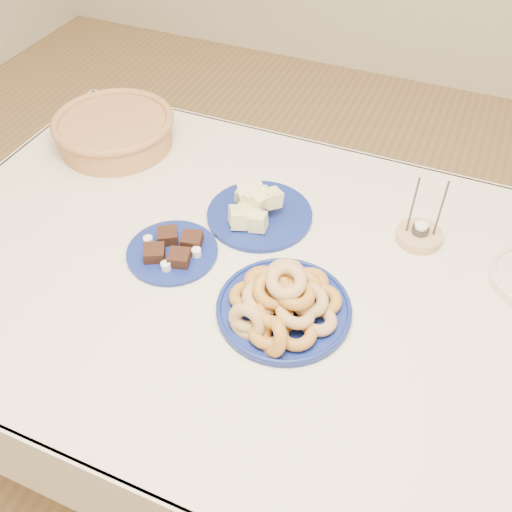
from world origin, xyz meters
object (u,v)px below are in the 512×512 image
at_px(donut_platter, 283,303).
at_px(wicker_basket, 115,130).
at_px(brownie_plate, 173,250).
at_px(candle_holder, 419,235).
at_px(melon_plate, 256,210).
at_px(dining_table, 264,302).

distance_m(donut_platter, wicker_basket, 0.79).
xyz_separation_m(donut_platter, wicker_basket, (-0.68, 0.41, 0.01)).
relative_size(brownie_plate, candle_holder, 1.47).
bearing_deg(donut_platter, wicker_basket, 149.18).
bearing_deg(melon_plate, wicker_basket, 164.41).
height_order(melon_plate, brownie_plate, melon_plate).
bearing_deg(brownie_plate, candle_holder, 27.75).
bearing_deg(melon_plate, candle_holder, 11.41).
distance_m(melon_plate, brownie_plate, 0.24).
bearing_deg(candle_holder, dining_table, -140.74).
relative_size(donut_platter, melon_plate, 1.21).
xyz_separation_m(donut_platter, brownie_plate, (-0.31, 0.07, -0.02)).
xyz_separation_m(melon_plate, candle_holder, (0.40, 0.08, -0.01)).
height_order(melon_plate, wicker_basket, melon_plate).
distance_m(brownie_plate, wicker_basket, 0.51).
xyz_separation_m(dining_table, wicker_basket, (-0.60, 0.31, 0.16)).
distance_m(donut_platter, melon_plate, 0.32).
relative_size(melon_plate, candle_holder, 1.69).
bearing_deg(donut_platter, candle_holder, 57.30).
bearing_deg(wicker_basket, melon_plate, -15.59).
xyz_separation_m(donut_platter, candle_holder, (0.22, 0.34, -0.02)).
height_order(dining_table, wicker_basket, wicker_basket).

